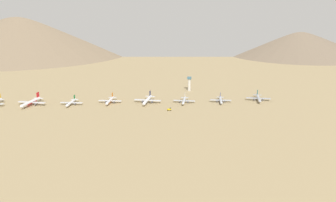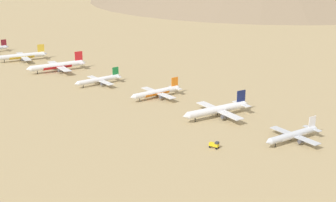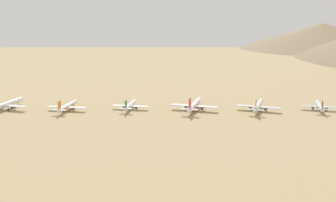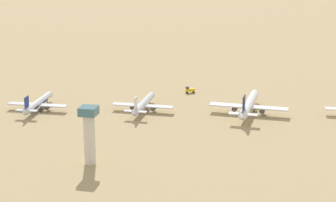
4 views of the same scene
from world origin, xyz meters
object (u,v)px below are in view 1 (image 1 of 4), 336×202
object	(u,v)px
control_tower	(189,83)
parked_jet_6	(184,101)
service_truck	(169,109)
parked_jet_2	(31,102)
parked_jet_7	(221,100)
parked_jet_3	(71,103)
parked_jet_4	(110,101)
parked_jet_8	(258,98)
parked_jet_5	(147,100)

from	to	relation	value
control_tower	parked_jet_6	bearing A→B (deg)	-2.18
service_truck	parked_jet_2	bearing A→B (deg)	-90.18
parked_jet_7	control_tower	bearing A→B (deg)	-142.41
parked_jet_3	service_truck	size ratio (longest dim) A/B	7.29
parked_jet_2	control_tower	distance (m)	259.55
parked_jet_3	parked_jet_6	xyz separation A→B (m)	(-32.09, 167.87, -0.08)
parked_jet_6	parked_jet_7	xyz separation A→B (m)	(-10.25, 56.12, -0.06)
parked_jet_4	service_truck	size ratio (longest dim) A/B	7.71
parked_jet_6	service_truck	world-z (taller)	parked_jet_6
parked_jet_6	parked_jet_8	distance (m)	118.47
parked_jet_2	parked_jet_3	world-z (taller)	parked_jet_2
parked_jet_3	parked_jet_8	distance (m)	289.32
parked_jet_3	parked_jet_4	xyz separation A→B (m)	(-16.96, 54.99, 0.18)
parked_jet_2	parked_jet_8	distance (m)	348.86
parked_jet_4	control_tower	distance (m)	149.80
parked_jet_8	service_truck	world-z (taller)	parked_jet_8
parked_jet_2	parked_jet_6	size ratio (longest dim) A/B	1.30
parked_jet_8	service_truck	bearing A→B (deg)	-62.71
parked_jet_5	service_truck	size ratio (longest dim) A/B	9.05
parked_jet_4	parked_jet_7	xyz separation A→B (m)	(-25.39, 169.00, -0.32)
parked_jet_5	service_truck	bearing A→B (deg)	47.82
parked_jet_3	parked_jet_7	world-z (taller)	parked_jet_3
parked_jet_6	parked_jet_7	distance (m)	57.05
parked_jet_3	parked_jet_5	world-z (taller)	parked_jet_5
parked_jet_7	parked_jet_3	bearing A→B (deg)	-79.29
parked_jet_2	parked_jet_5	xyz separation A→B (m)	(-33.90, 170.93, -0.13)
parked_jet_7	parked_jet_8	bearing A→B (deg)	105.81
parked_jet_5	parked_jet_8	bearing A→B (deg)	101.27
parked_jet_7	parked_jet_6	bearing A→B (deg)	-79.65
parked_jet_5	parked_jet_6	xyz separation A→B (m)	(-7.09, 55.90, -1.04)
parked_jet_5	parked_jet_3	bearing A→B (deg)	-77.41
parked_jet_7	parked_jet_2	bearing A→B (deg)	-79.73
parked_jet_4	parked_jet_3	bearing A→B (deg)	-72.86
parked_jet_4	parked_jet_7	distance (m)	170.90
parked_jet_8	control_tower	bearing A→B (deg)	-114.93
parked_jet_7	service_truck	bearing A→B (deg)	-54.91
parked_jet_5	parked_jet_7	xyz separation A→B (m)	(-17.34, 112.02, -1.10)
parked_jet_6	parked_jet_5	bearing A→B (deg)	-82.77
parked_jet_6	parked_jet_8	world-z (taller)	parked_jet_8
parked_jet_3	control_tower	size ratio (longest dim) A/B	1.65
parked_jet_2	parked_jet_4	distance (m)	116.85
parked_jet_4	control_tower	size ratio (longest dim) A/B	1.74
parked_jet_8	control_tower	size ratio (longest dim) A/B	1.85
parked_jet_7	parked_jet_8	size ratio (longest dim) A/B	0.87
parked_jet_5	parked_jet_8	xyz separation A→B (m)	(-34.11, 171.24, -0.46)
parked_jet_4	control_tower	xyz separation A→B (m)	(-94.38, 115.90, 10.00)
parked_jet_2	service_truck	distance (m)	209.09
parked_jet_6	control_tower	bearing A→B (deg)	177.82
parked_jet_2	parked_jet_7	world-z (taller)	parked_jet_2
parked_jet_5	control_tower	size ratio (longest dim) A/B	2.05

